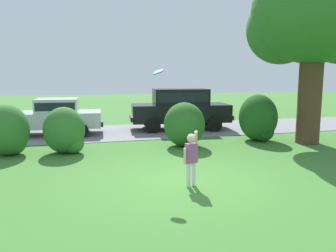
{
  "coord_description": "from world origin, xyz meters",
  "views": [
    {
      "loc": [
        -2.42,
        -7.33,
        2.47
      ],
      "look_at": [
        -0.0,
        1.56,
        1.1
      ],
      "focal_mm": 35.41,
      "sensor_mm": 36.0,
      "label": 1
    }
  ],
  "objects": [
    {
      "name": "driveway_strip",
      "position": [
        0.0,
        7.42,
        0.01
      ],
      "size": [
        28.0,
        4.4,
        0.02
      ],
      "primitive_type": "cube",
      "color": "slate",
      "rests_on": "ground"
    },
    {
      "name": "shrub_centre_right",
      "position": [
        4.32,
        4.05,
        0.84
      ],
      "size": [
        1.42,
        1.64,
        1.8
      ],
      "color": "#1E511C",
      "rests_on": "ground"
    },
    {
      "name": "shrub_centre_left",
      "position": [
        -2.87,
        3.8,
        0.71
      ],
      "size": [
        1.32,
        1.34,
        1.51
      ],
      "color": "#33702B",
      "rests_on": "ground"
    },
    {
      "name": "oak_tree_large",
      "position": [
        5.96,
        3.3,
        4.59
      ],
      "size": [
        4.8,
        4.63,
        6.74
      ],
      "color": "#513823",
      "rests_on": "ground"
    },
    {
      "name": "shrub_near_tree",
      "position": [
        -4.6,
        3.96,
        0.74
      ],
      "size": [
        1.35,
        1.36,
        1.62
      ],
      "color": "#33702B",
      "rests_on": "ground"
    },
    {
      "name": "shrub_centre",
      "position": [
        1.21,
        3.79,
        0.73
      ],
      "size": [
        1.46,
        1.55,
        1.58
      ],
      "color": "#286023",
      "rests_on": "ground"
    },
    {
      "name": "ground_plane",
      "position": [
        0.0,
        0.0,
        0.0
      ],
      "size": [
        80.0,
        80.0,
        0.0
      ],
      "primitive_type": "plane",
      "color": "#3D752D"
    },
    {
      "name": "parked_suv",
      "position": [
        2.2,
        7.49,
        1.08
      ],
      "size": [
        4.87,
        2.5,
        1.92
      ],
      "color": "black",
      "rests_on": "ground"
    },
    {
      "name": "child_thrower",
      "position": [
        -0.0,
        -0.44,
        0.72
      ],
      "size": [
        0.42,
        0.33,
        1.29
      ],
      "color": "white",
      "rests_on": "ground"
    },
    {
      "name": "parked_sedan",
      "position": [
        -3.49,
        7.43,
        0.85
      ],
      "size": [
        4.51,
        2.32,
        1.56
      ],
      "color": "silver",
      "rests_on": "ground"
    },
    {
      "name": "frisbee",
      "position": [
        -0.55,
        0.44,
        2.59
      ],
      "size": [
        0.28,
        0.28,
        0.17
      ],
      "color": "#337FDB"
    }
  ]
}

